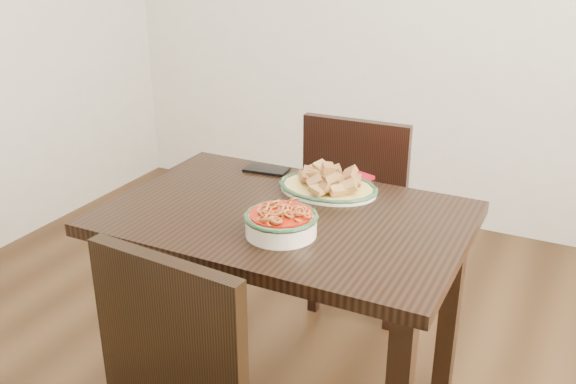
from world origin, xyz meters
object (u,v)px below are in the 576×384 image
at_px(dining_table, 285,245).
at_px(smartphone, 266,170).
at_px(fish_plate, 328,178).
at_px(chair_far, 361,205).
at_px(noodle_bowl, 281,220).

distance_m(dining_table, smartphone, 0.38).
bearing_deg(fish_plate, dining_table, -102.83).
relative_size(chair_far, fish_plate, 2.70).
height_order(chair_far, noodle_bowl, chair_far).
bearing_deg(noodle_bowl, chair_far, 93.95).
height_order(chair_far, smartphone, chair_far).
bearing_deg(fish_plate, noodle_bowl, -88.72).
bearing_deg(chair_far, fish_plate, 94.14).
relative_size(dining_table, smartphone, 7.09).
height_order(chair_far, fish_plate, chair_far).
distance_m(chair_far, noodle_bowl, 0.89).
xyz_separation_m(chair_far, fish_plate, (0.05, -0.48, 0.30)).
height_order(fish_plate, smartphone, fish_plate).
bearing_deg(noodle_bowl, smartphone, 122.92).
bearing_deg(noodle_bowl, fish_plate, 91.28).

